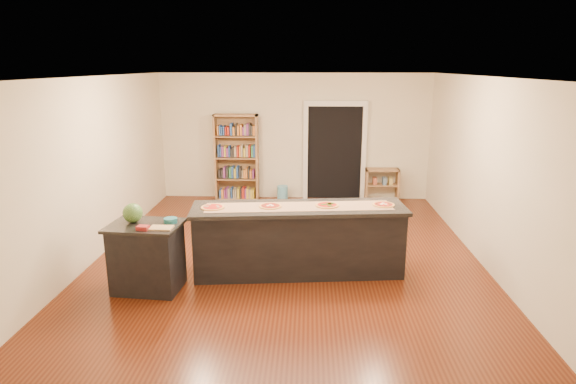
{
  "coord_description": "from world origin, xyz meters",
  "views": [
    {
      "loc": [
        0.33,
        -7.21,
        2.97
      ],
      "look_at": [
        0.0,
        0.2,
        1.0
      ],
      "focal_mm": 30.0,
      "sensor_mm": 36.0,
      "label": 1
    }
  ],
  "objects_px": {
    "bookshelf": "(237,158)",
    "watermelon": "(133,213)",
    "side_counter": "(147,257)",
    "waste_bin": "(283,193)",
    "kitchen_island": "(299,239)",
    "low_shelf": "(382,185)"
  },
  "relations": [
    {
      "from": "low_shelf",
      "to": "watermelon",
      "type": "height_order",
      "value": "watermelon"
    },
    {
      "from": "watermelon",
      "to": "side_counter",
      "type": "bearing_deg",
      "value": -22.5
    },
    {
      "from": "kitchen_island",
      "to": "low_shelf",
      "type": "bearing_deg",
      "value": 59.95
    },
    {
      "from": "waste_bin",
      "to": "watermelon",
      "type": "bearing_deg",
      "value": -111.69
    },
    {
      "from": "kitchen_island",
      "to": "low_shelf",
      "type": "height_order",
      "value": "kitchen_island"
    },
    {
      "from": "bookshelf",
      "to": "watermelon",
      "type": "bearing_deg",
      "value": -99.13
    },
    {
      "from": "kitchen_island",
      "to": "bookshelf",
      "type": "relative_size",
      "value": 1.59
    },
    {
      "from": "side_counter",
      "to": "bookshelf",
      "type": "height_order",
      "value": "bookshelf"
    },
    {
      "from": "side_counter",
      "to": "watermelon",
      "type": "distance_m",
      "value": 0.62
    },
    {
      "from": "kitchen_island",
      "to": "watermelon",
      "type": "distance_m",
      "value": 2.34
    },
    {
      "from": "kitchen_island",
      "to": "bookshelf",
      "type": "height_order",
      "value": "bookshelf"
    },
    {
      "from": "side_counter",
      "to": "low_shelf",
      "type": "distance_m",
      "value": 5.94
    },
    {
      "from": "low_shelf",
      "to": "watermelon",
      "type": "bearing_deg",
      "value": -131.38
    },
    {
      "from": "kitchen_island",
      "to": "bookshelf",
      "type": "bearing_deg",
      "value": 104.89
    },
    {
      "from": "side_counter",
      "to": "waste_bin",
      "type": "distance_m",
      "value": 4.75
    },
    {
      "from": "waste_bin",
      "to": "low_shelf",
      "type": "bearing_deg",
      "value": 2.68
    },
    {
      "from": "side_counter",
      "to": "low_shelf",
      "type": "height_order",
      "value": "side_counter"
    },
    {
      "from": "side_counter",
      "to": "watermelon",
      "type": "bearing_deg",
      "value": 162.34
    },
    {
      "from": "low_shelf",
      "to": "side_counter",
      "type": "bearing_deg",
      "value": -129.66
    },
    {
      "from": "side_counter",
      "to": "waste_bin",
      "type": "bearing_deg",
      "value": 75.42
    },
    {
      "from": "bookshelf",
      "to": "watermelon",
      "type": "distance_m",
      "value": 4.55
    },
    {
      "from": "kitchen_island",
      "to": "side_counter",
      "type": "xyz_separation_m",
      "value": [
        -2.02,
        -0.65,
        -0.04
      ]
    }
  ]
}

